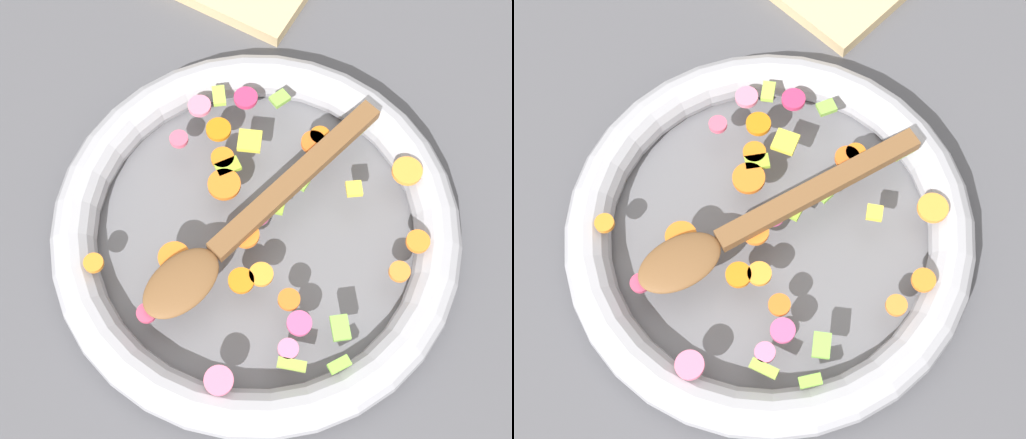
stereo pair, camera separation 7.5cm
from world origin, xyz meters
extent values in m
plane|color=#4C4C51|center=(0.00, 0.00, 0.00)|extent=(4.00, 4.00, 0.00)
cylinder|color=slate|center=(0.00, 0.00, 0.01)|extent=(0.40, 0.40, 0.01)
torus|color=#9E9EA5|center=(0.00, 0.00, 0.03)|extent=(0.45, 0.45, 0.05)
cylinder|color=orange|center=(0.07, 0.09, 0.05)|extent=(0.03, 0.03, 0.01)
cylinder|color=orange|center=(0.02, -0.16, 0.05)|extent=(0.03, 0.03, 0.01)
cylinder|color=orange|center=(-0.13, 0.12, 0.05)|extent=(0.03, 0.03, 0.01)
cylinder|color=orange|center=(-0.06, -0.07, 0.05)|extent=(0.03, 0.03, 0.01)
cylinder|color=orange|center=(0.11, -0.01, 0.05)|extent=(0.03, 0.03, 0.01)
cylinder|color=orange|center=(-0.07, -0.02, 0.05)|extent=(0.03, 0.03, 0.01)
cylinder|color=orange|center=(0.12, -0.01, 0.05)|extent=(0.03, 0.03, 0.01)
cylinder|color=orange|center=(0.13, -0.12, 0.05)|extent=(0.05, 0.05, 0.01)
cylinder|color=orange|center=(-0.02, 0.00, 0.05)|extent=(0.03, 0.03, 0.01)
cylinder|color=orange|center=(0.02, 0.05, 0.05)|extent=(0.05, 0.05, 0.01)
cylinder|color=orange|center=(-0.05, -0.03, 0.05)|extent=(0.03, 0.03, 0.01)
cylinder|color=orange|center=(-0.08, 0.05, 0.05)|extent=(0.04, 0.04, 0.01)
cylinder|color=orange|center=(0.06, -0.16, 0.05)|extent=(0.03, 0.03, 0.01)
cylinder|color=orange|center=(0.04, 0.07, 0.05)|extent=(0.03, 0.03, 0.01)
cube|color=#87BF45|center=(0.06, -0.02, 0.05)|extent=(0.02, 0.02, 0.01)
cube|color=#82C341|center=(-0.09, -0.15, 0.05)|extent=(0.02, 0.02, 0.01)
cube|color=#98BB30|center=(0.04, 0.06, 0.05)|extent=(0.03, 0.03, 0.01)
cube|color=#8AB241|center=(0.16, -0.05, 0.05)|extent=(0.03, 0.02, 0.01)
cube|color=#91BD38|center=(0.03, -0.01, 0.05)|extent=(0.03, 0.02, 0.01)
cube|color=#80B244|center=(0.14, 0.05, 0.05)|extent=(0.02, 0.02, 0.01)
cube|color=#A8D246|center=(0.11, 0.11, 0.05)|extent=(0.03, 0.03, 0.01)
cube|color=#93B441|center=(-0.12, -0.11, 0.05)|extent=(0.02, 0.03, 0.01)
cube|color=#81C146|center=(-0.06, -0.13, 0.05)|extent=(0.03, 0.03, 0.01)
cylinder|color=#E1536F|center=(0.04, 0.12, 0.05)|extent=(0.03, 0.03, 0.01)
cylinder|color=#CF305E|center=(0.12, 0.08, 0.05)|extent=(0.03, 0.03, 0.01)
cylinder|color=pink|center=(-0.11, -0.10, 0.05)|extent=(0.03, 0.03, 0.01)
cylinder|color=#C84162|center=(-0.14, 0.04, 0.05)|extent=(0.03, 0.03, 0.01)
cylinder|color=#D74F83|center=(-0.08, -0.09, 0.05)|extent=(0.03, 0.03, 0.01)
cylinder|color=pink|center=(-0.16, -0.05, 0.05)|extent=(0.04, 0.04, 0.01)
cylinder|color=pink|center=(0.09, 0.12, 0.05)|extent=(0.03, 0.03, 0.01)
cylinder|color=#D84D85|center=(0.01, 0.00, 0.05)|extent=(0.03, 0.03, 0.01)
cube|color=gold|center=(0.08, 0.05, 0.05)|extent=(0.03, 0.03, 0.01)
cube|color=yellow|center=(0.08, -0.07, 0.05)|extent=(0.02, 0.02, 0.01)
cube|color=brown|center=(0.06, -0.02, 0.06)|extent=(0.24, 0.09, 0.01)
ellipsoid|color=brown|center=(-0.10, 0.03, 0.06)|extent=(0.10, 0.08, 0.01)
camera|label=1|loc=(-0.25, -0.14, 0.74)|focal=50.00mm
camera|label=2|loc=(-0.21, -0.20, 0.74)|focal=50.00mm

